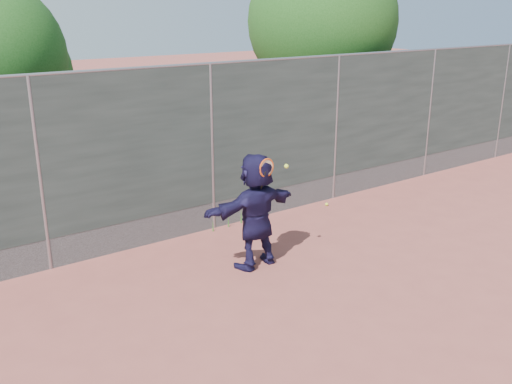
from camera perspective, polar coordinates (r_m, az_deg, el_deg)
ground at (r=8.15m, az=8.98°, el=-10.93°), size 80.00×80.00×0.00m
player at (r=8.81m, az=0.00°, el=-1.89°), size 1.73×0.66×1.83m
ball_ground at (r=11.86m, az=7.08°, el=-1.22°), size 0.07×0.07×0.07m
fence at (r=10.18m, az=-4.45°, el=4.73°), size 20.00×0.06×3.03m
swing_action at (r=8.48m, az=1.24°, el=2.34°), size 0.50×0.19×0.51m
tree_right at (r=14.55m, az=7.04°, el=16.22°), size 3.78×3.60×5.39m
weed_clump at (r=10.66m, az=-2.58°, el=-2.76°), size 0.68×0.07×0.30m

